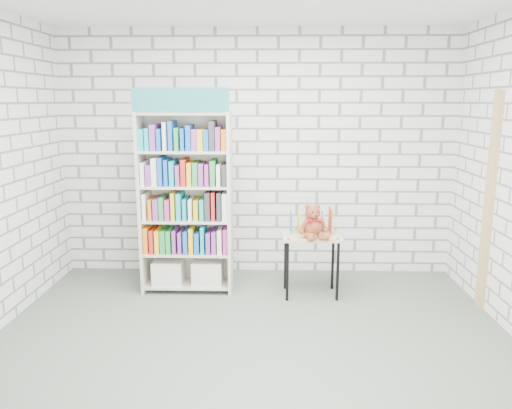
{
  "coord_description": "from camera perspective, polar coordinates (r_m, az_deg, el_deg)",
  "views": [
    {
      "loc": [
        0.14,
        -3.73,
        2.0
      ],
      "look_at": [
        0.01,
        0.95,
        1.02
      ],
      "focal_mm": 35.0,
      "sensor_mm": 36.0,
      "label": 1
    }
  ],
  "objects": [
    {
      "name": "room_shell",
      "position": [
        3.74,
        -0.62,
        8.45
      ],
      "size": [
        4.52,
        4.02,
        2.81
      ],
      "color": "silver",
      "rests_on": "ground"
    },
    {
      "name": "teddy_bear",
      "position": [
        5.04,
        6.57,
        -2.27
      ],
      "size": [
        0.31,
        0.3,
        0.34
      ],
      "color": "brown",
      "rests_on": "display_table"
    },
    {
      "name": "ground",
      "position": [
        4.24,
        -0.56,
        -16.41
      ],
      "size": [
        4.5,
        4.5,
        0.0
      ],
      "primitive_type": "plane",
      "color": "#505C4D",
      "rests_on": "ground"
    },
    {
      "name": "bookshelf",
      "position": [
        5.26,
        -7.96,
        0.36
      ],
      "size": [
        0.95,
        0.37,
        2.13
      ],
      "color": "beige",
      "rests_on": "ground"
    },
    {
      "name": "table_books",
      "position": [
        5.23,
        6.27,
        -1.87
      ],
      "size": [
        0.43,
        0.2,
        0.25
      ],
      "color": "teal",
      "rests_on": "display_table"
    },
    {
      "name": "display_table",
      "position": [
        5.19,
        6.33,
        -4.44
      ],
      "size": [
        0.61,
        0.44,
        0.65
      ],
      "color": "tan",
      "rests_on": "ground"
    },
    {
      "name": "door_trim",
      "position": [
        5.21,
        25.09,
        0.14
      ],
      "size": [
        0.05,
        0.12,
        2.1
      ],
      "primitive_type": "cube",
      "color": "tan",
      "rests_on": "ground"
    }
  ]
}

